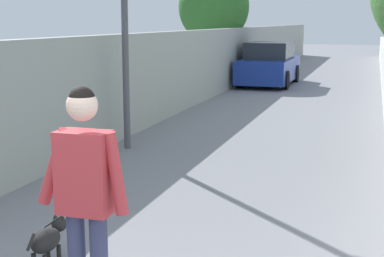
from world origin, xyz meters
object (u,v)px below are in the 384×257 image
object	(u,v)px
person_skateboarder	(85,189)
dog	(48,239)
tree_left_near	(214,7)
car_near	(269,65)

from	to	relation	value
person_skateboarder	dog	xyz separation A→B (m)	(0.94, 0.95, -0.86)
tree_left_near	car_near	distance (m)	3.47
person_skateboarder	dog	distance (m)	1.59
person_skateboarder	car_near	xyz separation A→B (m)	(16.65, 1.73, -0.42)
tree_left_near	dog	size ratio (longest dim) A/B	3.43
tree_left_near	dog	distance (m)	17.48
person_skateboarder	tree_left_near	bearing A→B (deg)	13.16
dog	person_skateboarder	bearing A→B (deg)	-134.63
person_skateboarder	car_near	world-z (taller)	person_skateboarder
dog	car_near	size ratio (longest dim) A/B	0.31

